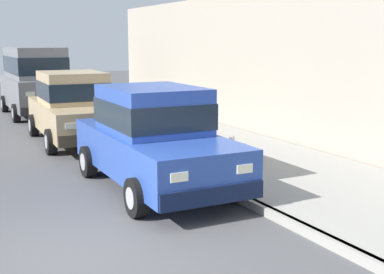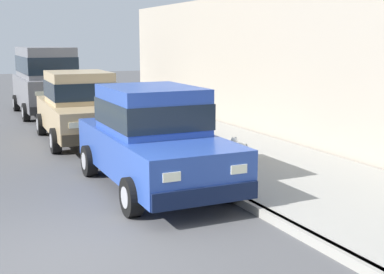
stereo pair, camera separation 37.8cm
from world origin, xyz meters
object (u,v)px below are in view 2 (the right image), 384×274
Objects in this scene: car_grey_van at (46,77)px; dog_white at (239,146)px; car_blue_sedan at (153,137)px; fire_hydrant at (156,130)px; car_tan_sedan at (80,106)px.

car_grey_van is 6.51× the size of dog_white.
car_grey_van is 10.53m from dog_white.
car_grey_van reaches higher than car_blue_sedan.
fire_hydrant is at bearing 67.82° from car_blue_sedan.
car_tan_sedan is (-0.15, 5.26, 0.00)m from car_blue_sedan.
fire_hydrant is at bearing -48.70° from car_tan_sedan.
car_blue_sedan is 5.27m from car_tan_sedan.
car_grey_van reaches higher than dog_white.
car_tan_sedan is 5.81m from car_grey_van.
car_grey_van is (-0.06, 11.06, 0.41)m from car_blue_sedan.
car_blue_sedan is at bearing -88.41° from car_tan_sedan.
dog_white is at bearing -76.46° from car_grey_van.
dog_white is (2.39, 0.87, -0.55)m from car_blue_sedan.
car_tan_sedan is at bearing 131.30° from fire_hydrant.
fire_hydrant is at bearing -78.93° from car_grey_van.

